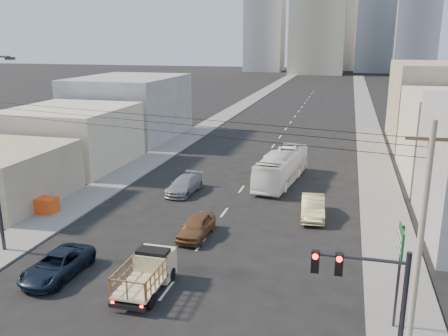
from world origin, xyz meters
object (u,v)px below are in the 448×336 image
at_px(sedan_brown, 196,226).
at_px(traffic_signal, 372,301).
at_px(utility_pole, 420,246).
at_px(crate_stack, 45,205).
at_px(city_bus, 282,167).
at_px(sedan_grey, 184,185).
at_px(flatbed_pickup, 147,271).
at_px(sedan_tan, 313,207).
at_px(green_sign, 400,253).
at_px(navy_pickup, 57,265).

bearing_deg(sedan_brown, traffic_signal, -49.11).
xyz_separation_m(utility_pole, crate_stack, (-24.50, 11.38, -4.50)).
bearing_deg(city_bus, sedan_grey, -138.34).
distance_m(flatbed_pickup, utility_pole, 13.46).
xyz_separation_m(sedan_brown, sedan_tan, (7.20, 5.57, 0.06)).
height_order(city_bus, traffic_signal, traffic_signal).
bearing_deg(utility_pole, sedan_tan, 107.45).
xyz_separation_m(sedan_grey, green_sign, (15.68, -16.33, 3.04)).
bearing_deg(crate_stack, utility_pole, -24.91).
bearing_deg(utility_pole, sedan_grey, 130.39).
xyz_separation_m(sedan_grey, utility_pole, (16.02, -18.83, 4.49)).
distance_m(flatbed_pickup, navy_pickup, 5.43).
bearing_deg(crate_stack, sedan_grey, 41.30).
xyz_separation_m(city_bus, green_sign, (8.07, -21.48, 2.29)).
bearing_deg(navy_pickup, crate_stack, 130.13).
bearing_deg(sedan_brown, green_sign, -31.50).
bearing_deg(navy_pickup, traffic_signal, -16.89).
xyz_separation_m(flatbed_pickup, sedan_grey, (-3.53, 15.94, -0.40)).
distance_m(city_bus, sedan_tan, 8.99).
height_order(navy_pickup, utility_pole, utility_pole).
distance_m(sedan_tan, green_sign, 14.31).
bearing_deg(city_bus, green_sign, -61.87).
distance_m(sedan_brown, utility_pole, 16.44).
bearing_deg(flatbed_pickup, sedan_tan, 59.53).
xyz_separation_m(sedan_brown, traffic_signal, (10.41, -12.65, 3.35)).
bearing_deg(sedan_brown, flatbed_pickup, -91.30).
relative_size(utility_pole, crate_stack, 5.56).
relative_size(sedan_tan, green_sign, 0.95).
relative_size(green_sign, utility_pole, 0.50).
xyz_separation_m(navy_pickup, green_sign, (17.57, -0.50, 3.07)).
relative_size(flatbed_pickup, traffic_signal, 0.73).
distance_m(traffic_signal, crate_stack, 26.88).
bearing_deg(sedan_brown, utility_pole, -38.45).
bearing_deg(utility_pole, navy_pickup, 170.49).
relative_size(city_bus, sedan_grey, 2.17).
distance_m(navy_pickup, sedan_tan, 18.16).
distance_m(flatbed_pickup, sedan_brown, 7.28).
height_order(flatbed_pickup, green_sign, green_sign).
bearing_deg(traffic_signal, sedan_tan, 99.99).
bearing_deg(navy_pickup, flatbed_pickup, 0.70).
bearing_deg(flatbed_pickup, sedan_grey, 102.47).
height_order(navy_pickup, sedan_brown, sedan_brown).
bearing_deg(traffic_signal, city_bus, 104.16).
relative_size(city_bus, green_sign, 2.09).
xyz_separation_m(sedan_tan, sedan_grey, (-11.08, 3.11, -0.08)).
bearing_deg(navy_pickup, sedan_tan, 46.36).
distance_m(navy_pickup, green_sign, 17.84).
height_order(flatbed_pickup, sedan_tan, flatbed_pickup).
relative_size(navy_pickup, sedan_grey, 1.01).
xyz_separation_m(navy_pickup, sedan_tan, (12.96, 12.72, 0.10)).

